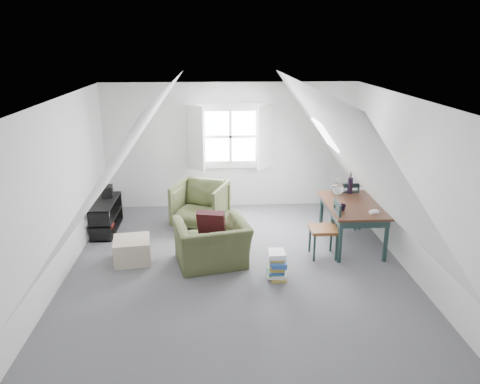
{
  "coord_description": "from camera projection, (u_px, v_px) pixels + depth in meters",
  "views": [
    {
      "loc": [
        -0.32,
        -6.39,
        3.26
      ],
      "look_at": [
        0.07,
        0.6,
        0.98
      ],
      "focal_mm": 35.0,
      "sensor_mm": 36.0,
      "label": 1
    }
  ],
  "objects": [
    {
      "name": "dining_chair_far",
      "position": [
        345.0,
        203.0,
        8.4
      ],
      "size": [
        0.42,
        0.42,
        0.9
      ],
      "rotation": [
        0.0,
        0.0,
        3.32
      ],
      "color": "brown",
      "rests_on": "floor"
    },
    {
      "name": "wall_back",
      "position": [
        230.0,
        146.0,
        9.32
      ],
      "size": [
        5.0,
        0.0,
        5.0
      ],
      "primitive_type": "plane",
      "rotation": [
        1.57,
        0.0,
        0.0
      ],
      "color": "silver",
      "rests_on": "ground"
    },
    {
      "name": "paper_box",
      "position": [
        374.0,
        212.0,
        7.2
      ],
      "size": [
        0.15,
        0.12,
        0.04
      ],
      "primitive_type": "cube",
      "rotation": [
        0.0,
        0.0,
        0.29
      ],
      "color": "white",
      "rests_on": "dining_table"
    },
    {
      "name": "wall_left",
      "position": [
        60.0,
        190.0,
        6.58
      ],
      "size": [
        0.0,
        5.5,
        5.5
      ],
      "primitive_type": "plane",
      "rotation": [
        1.57,
        0.0,
        1.57
      ],
      "color": "silver",
      "rests_on": "ground"
    },
    {
      "name": "dining_chair_near",
      "position": [
        326.0,
        228.0,
        7.28
      ],
      "size": [
        0.43,
        0.43,
        0.91
      ],
      "rotation": [
        0.0,
        0.0,
        -1.88
      ],
      "color": "brown",
      "rests_on": "floor"
    },
    {
      "name": "armchair_near",
      "position": [
        212.0,
        264.0,
        7.15
      ],
      "size": [
        1.23,
        1.13,
        0.69
      ],
      "primitive_type": "imported",
      "rotation": [
        0.0,
        0.0,
        3.36
      ],
      "color": "#3E4424",
      "rests_on": "floor"
    },
    {
      "name": "ottoman",
      "position": [
        132.0,
        250.0,
        7.2
      ],
      "size": [
        0.62,
        0.62,
        0.36
      ],
      "primitive_type": "cube",
      "rotation": [
        0.0,
        0.0,
        0.15
      ],
      "color": "tan",
      "rests_on": "floor"
    },
    {
      "name": "electronics_box",
      "position": [
        107.0,
        192.0,
        8.47
      ],
      "size": [
        0.22,
        0.28,
        0.21
      ],
      "primitive_type": "cube",
      "rotation": [
        0.0,
        0.0,
        0.13
      ],
      "color": "black",
      "rests_on": "media_shelf"
    },
    {
      "name": "vase_twigs",
      "position": [
        350.0,
        185.0,
        8.1
      ],
      "size": [
        0.09,
        0.1,
        0.69
      ],
      "rotation": [
        0.0,
        0.0,
        -0.36
      ],
      "color": "black",
      "rests_on": "dining_table"
    },
    {
      "name": "slope_left",
      "position": [
        125.0,
        153.0,
        6.47
      ],
      "size": [
        3.19,
        5.5,
        4.48
      ],
      "primitive_type": "plane",
      "rotation": [
        0.0,
        2.19,
        0.0
      ],
      "color": "white",
      "rests_on": "wall_left"
    },
    {
      "name": "floor",
      "position": [
        237.0,
        266.0,
        7.1
      ],
      "size": [
        5.5,
        5.5,
        0.0
      ],
      "primitive_type": "plane",
      "color": "#505055",
      "rests_on": "ground"
    },
    {
      "name": "demijohn",
      "position": [
        337.0,
        188.0,
        8.0
      ],
      "size": [
        0.21,
        0.21,
        0.3
      ],
      "rotation": [
        0.0,
        0.0,
        -0.31
      ],
      "color": "silver",
      "rests_on": "dining_table"
    },
    {
      "name": "cup",
      "position": [
        343.0,
        210.0,
        7.32
      ],
      "size": [
        0.12,
        0.12,
        0.1
      ],
      "primitive_type": "imported",
      "rotation": [
        0.0,
        0.0,
        -0.21
      ],
      "color": "black",
      "rests_on": "dining_table"
    },
    {
      "name": "dormer_window",
      "position": [
        230.0,
        137.0,
        9.19
      ],
      "size": [
        1.71,
        0.35,
        1.3
      ],
      "color": "white",
      "rests_on": "wall_back"
    },
    {
      "name": "media_shelf",
      "position": [
        106.0,
        218.0,
        8.32
      ],
      "size": [
        0.36,
        1.09,
        0.56
      ],
      "rotation": [
        0.0,
        0.0,
        -0.07
      ],
      "color": "black",
      "rests_on": "floor"
    },
    {
      "name": "wall_right",
      "position": [
        408.0,
        184.0,
        6.84
      ],
      "size": [
        0.0,
        5.5,
        5.5
      ],
      "primitive_type": "plane",
      "rotation": [
        1.57,
        0.0,
        -1.57
      ],
      "color": "silver",
      "rests_on": "ground"
    },
    {
      "name": "dining_table",
      "position": [
        352.0,
        209.0,
        7.65
      ],
      "size": [
        0.87,
        1.44,
        0.72
      ],
      "rotation": [
        0.0,
        0.0,
        -0.02
      ],
      "color": "#361B10",
      "rests_on": "floor"
    },
    {
      "name": "armchair_far",
      "position": [
        201.0,
        225.0,
        8.64
      ],
      "size": [
        1.13,
        1.15,
        0.82
      ],
      "primitive_type": "imported",
      "rotation": [
        0.0,
        0.0,
        -0.35
      ],
      "color": "#3E4424",
      "rests_on": "floor"
    },
    {
      "name": "ceiling",
      "position": [
        237.0,
        99.0,
        6.32
      ],
      "size": [
        5.5,
        5.5,
        0.0
      ],
      "primitive_type": "plane",
      "rotation": [
        3.14,
        0.0,
        0.0
      ],
      "color": "white",
      "rests_on": "wall_back"
    },
    {
      "name": "wall_front",
      "position": [
        253.0,
        281.0,
        4.1
      ],
      "size": [
        5.0,
        0.0,
        5.0
      ],
      "primitive_type": "plane",
      "rotation": [
        -1.57,
        0.0,
        0.0
      ],
      "color": "silver",
      "rests_on": "ground"
    },
    {
      "name": "magazine_stack",
      "position": [
        277.0,
        265.0,
        6.66
      ],
      "size": [
        0.31,
        0.36,
        0.41
      ],
      "rotation": [
        0.0,
        0.0,
        -0.18
      ],
      "color": "#B29933",
      "rests_on": "floor"
    },
    {
      "name": "slope_right",
      "position": [
        346.0,
        150.0,
        6.63
      ],
      "size": [
        3.19,
        5.5,
        4.48
      ],
      "primitive_type": "plane",
      "rotation": [
        0.0,
        -2.19,
        0.0
      ],
      "color": "white",
      "rests_on": "wall_right"
    },
    {
      "name": "skylight",
      "position": [
        325.0,
        135.0,
        7.87
      ],
      "size": [
        0.35,
        0.75,
        0.47
      ],
      "primitive_type": "cube",
      "rotation": [
        0.0,
        0.95,
        0.0
      ],
      "color": "white",
      "rests_on": "slope_right"
    },
    {
      "name": "throw_pillow",
      "position": [
        211.0,
        223.0,
        7.11
      ],
      "size": [
        0.46,
        0.33,
        0.43
      ],
      "primitive_type": "cube",
      "rotation": [
        0.31,
        0.0,
        -0.22
      ],
      "color": "#380F15",
      "rests_on": "armchair_near"
    }
  ]
}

